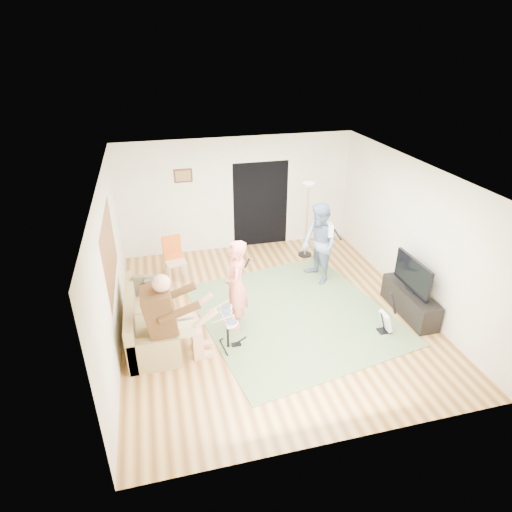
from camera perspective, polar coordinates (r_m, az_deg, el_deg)
The scene contains 19 objects.
floor at distance 8.20m, azimuth 2.18°, elevation -7.57°, with size 6.00×6.00×0.00m, color brown.
walls at distance 7.51m, azimuth 2.36°, elevation 0.92°, with size 5.50×6.00×2.70m, color white, non-canonical shape.
ceiling at distance 7.01m, azimuth 2.57°, elevation 10.85°, with size 6.00×6.00×0.00m, color white.
window_blinds at distance 7.39m, azimuth -18.96°, elevation 0.62°, with size 2.05×2.05×0.00m, color brown.
doorway at distance 10.41m, azimuth 0.62°, elevation 6.86°, with size 2.10×2.10×0.00m, color black.
picture_frame at distance 9.86m, azimuth -9.70°, elevation 10.51°, with size 0.42×0.03×0.32m, color #3F2314.
area_rug at distance 8.19m, azimuth 5.04°, elevation -7.63°, with size 3.30×3.58×0.02m, color #577144.
sofa at distance 7.71m, azimuth -14.26°, elevation -8.65°, with size 0.81×1.97×0.80m.
drummer at distance 6.98m, azimuth -10.80°, elevation -9.11°, with size 1.00×0.56×1.53m.
drum_kit at distance 7.21m, azimuth -3.78°, elevation -10.15°, with size 0.38×0.67×0.69m.
singer at distance 7.41m, azimuth -2.67°, elevation -3.96°, with size 0.61×0.40×1.68m, color #F07968.
microphone at distance 7.24m, azimuth -1.19°, elevation -0.96°, with size 0.06×0.06×0.24m, color black, non-canonical shape.
guitarist at distance 8.92m, azimuth 8.42°, elevation 1.60°, with size 0.84×0.65×1.72m, color #6E81A1.
guitar_held at distance 8.87m, azimuth 9.75°, elevation 3.54°, with size 0.12×0.60×0.26m, color white, non-canonical shape.
guitar_spare at distance 7.91m, azimuth 16.94°, elevation -8.27°, with size 0.30×0.27×0.82m.
torchiere_lamp at distance 9.83m, azimuth 6.89°, elevation 6.53°, with size 0.32×0.32×1.79m.
dining_chair at distance 9.25m, azimuth -10.67°, elevation -1.20°, with size 0.49×0.51×0.97m.
tv_cabinet at distance 8.55m, azimuth 19.83°, elevation -5.75°, with size 0.40×1.40×0.50m, color black.
television at distance 8.23m, azimuth 20.19°, elevation -2.29°, with size 0.06×1.05×0.59m, color black.
Camera 1 is at (-1.94, -6.44, 4.68)m, focal length 30.00 mm.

